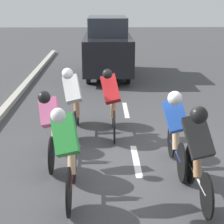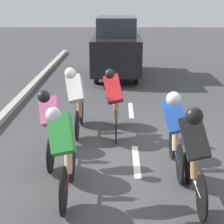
# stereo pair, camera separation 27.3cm
# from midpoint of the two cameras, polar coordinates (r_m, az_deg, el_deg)

# --- Properties ---
(ground_plane) EXTENTS (60.00, 60.00, 0.00)m
(ground_plane) POSITION_cam_midpoint_polar(r_m,az_deg,el_deg) (6.98, 4.85, -7.59)
(ground_plane) COLOR #424244
(lane_stripe_mid) EXTENTS (0.12, 1.40, 0.01)m
(lane_stripe_mid) POSITION_cam_midpoint_polar(r_m,az_deg,el_deg) (7.01, 4.83, -7.43)
(lane_stripe_mid) COLOR white
(lane_stripe_mid) RESTS_ON ground
(lane_stripe_far) EXTENTS (0.12, 1.40, 0.01)m
(lane_stripe_far) POSITION_cam_midpoint_polar(r_m,az_deg,el_deg) (10.00, 3.68, 0.29)
(lane_stripe_far) COLOR white
(lane_stripe_far) RESTS_ON ground
(cyclist_blue) EXTENTS (0.45, 1.61, 1.49)m
(cyclist_blue) POSITION_cam_midpoint_polar(r_m,az_deg,el_deg) (6.42, 10.77, -2.40)
(cyclist_blue) COLOR black
(cyclist_blue) RESTS_ON ground
(cyclist_green) EXTENTS (0.44, 1.66, 1.51)m
(cyclist_green) POSITION_cam_midpoint_polar(r_m,az_deg,el_deg) (5.49, -5.94, -5.87)
(cyclist_green) COLOR black
(cyclist_green) RESTS_ON ground
(cyclist_pink) EXTENTS (0.41, 1.61, 1.42)m
(cyclist_pink) POSITION_cam_midpoint_polar(r_m,az_deg,el_deg) (6.74, -8.05, -1.79)
(cyclist_pink) COLOR black
(cyclist_pink) RESTS_ON ground
(cyclist_white) EXTENTS (0.44, 1.64, 1.52)m
(cyclist_white) POSITION_cam_midpoint_polar(r_m,az_deg,el_deg) (8.11, -4.52, 2.16)
(cyclist_white) COLOR black
(cyclist_white) RESTS_ON ground
(cyclist_red) EXTENTS (0.45, 1.69, 1.52)m
(cyclist_red) POSITION_cam_midpoint_polar(r_m,az_deg,el_deg) (7.99, 1.32, 1.76)
(cyclist_red) COLOR black
(cyclist_red) RESTS_ON ground
(cyclist_black) EXTENTS (0.45, 1.65, 1.55)m
(cyclist_black) POSITION_cam_midpoint_polar(r_m,az_deg,el_deg) (5.47, 13.84, -5.77)
(cyclist_black) COLOR black
(cyclist_black) RESTS_ON ground
(support_car) EXTENTS (1.70, 4.01, 2.18)m
(support_car) POSITION_cam_midpoint_polar(r_m,az_deg,el_deg) (14.08, 1.23, 9.84)
(support_car) COLOR black
(support_car) RESTS_ON ground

